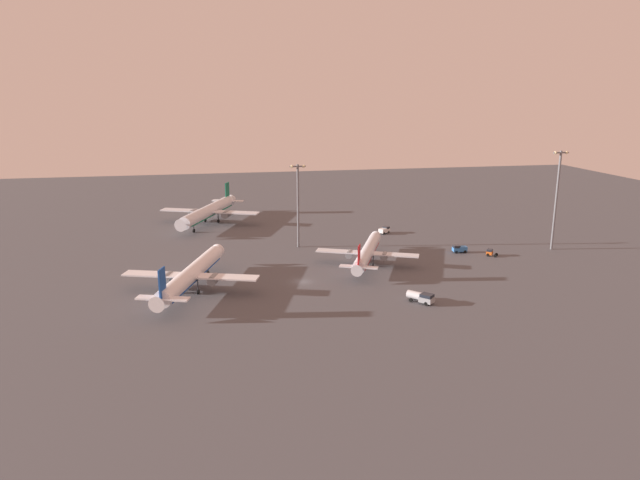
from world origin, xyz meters
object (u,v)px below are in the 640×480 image
at_px(airplane_taxiway_distant, 191,275).
at_px(airplane_mid_apron, 209,211).
at_px(airplane_far_stand, 367,252).
at_px(baggage_tractor, 459,249).
at_px(apron_light_central, 557,195).
at_px(maintenance_van, 384,230).
at_px(pushback_tug, 490,252).
at_px(apron_light_west, 298,200).
at_px(fuel_truck, 421,297).

bearing_deg(airplane_taxiway_distant, airplane_mid_apron, 104.56).
distance_m(airplane_far_stand, airplane_mid_apron, 73.78).
distance_m(baggage_tractor, apron_light_central, 33.00).
xyz_separation_m(airplane_mid_apron, maintenance_van, (57.80, -26.39, -3.41)).
relative_size(baggage_tractor, apron_light_central, 0.14).
bearing_deg(apron_light_central, pushback_tug, -171.39).
xyz_separation_m(pushback_tug, apron_light_west, (-53.19, 20.66, 13.48)).
distance_m(airplane_far_stand, apron_light_central, 60.93).
distance_m(apron_light_central, apron_light_west, 76.95).
distance_m(maintenance_van, apron_light_west, 35.93).
relative_size(baggage_tractor, apron_light_west, 0.17).
distance_m(pushback_tug, apron_light_central, 27.02).
xyz_separation_m(airplane_taxiway_distant, apron_light_west, (31.40, 35.36, 10.45)).
xyz_separation_m(airplane_taxiway_distant, apron_light_central, (106.33, 18.00, 12.66)).
bearing_deg(maintenance_van, apron_light_central, 18.72).
bearing_deg(pushback_tug, maintenance_van, 74.92).
height_order(airplane_mid_apron, apron_light_central, apron_light_central).
height_order(airplane_taxiway_distant, airplane_mid_apron, airplane_mid_apron).
distance_m(pushback_tug, apron_light_west, 58.63).
height_order(airplane_taxiway_distant, maintenance_van, airplane_taxiway_distant).
xyz_separation_m(airplane_taxiway_distant, pushback_tug, (84.59, 14.70, -3.03)).
bearing_deg(airplane_far_stand, airplane_taxiway_distant, -140.74).
xyz_separation_m(airplane_mid_apron, pushback_tug, (79.80, -58.84, -3.53)).
xyz_separation_m(airplane_far_stand, fuel_truck, (4.02, -31.18, -2.17)).
bearing_deg(pushback_tug, airplane_mid_apron, 94.39).
bearing_deg(fuel_truck, airplane_taxiway_distant, -60.88).
bearing_deg(pushback_tug, apron_light_west, 109.57).
xyz_separation_m(airplane_mid_apron, apron_light_central, (101.54, -55.55, 12.17)).
bearing_deg(pushback_tug, airplane_taxiway_distant, 140.65).
bearing_deg(baggage_tractor, apron_light_central, -89.06).
distance_m(airplane_far_stand, apron_light_west, 29.37).
distance_m(fuel_truck, maintenance_van, 66.26).
distance_m(airplane_mid_apron, maintenance_van, 63.63).
bearing_deg(apron_light_west, airplane_taxiway_distant, -131.61).
xyz_separation_m(pushback_tug, baggage_tractor, (-7.29, 5.09, 0.11)).
bearing_deg(maintenance_van, apron_light_west, -106.86).
distance_m(pushback_tug, baggage_tractor, 8.89).
xyz_separation_m(maintenance_van, apron_light_central, (43.74, -29.16, 15.58)).
bearing_deg(baggage_tractor, apron_light_west, 75.76).
xyz_separation_m(airplane_taxiway_distant, airplane_far_stand, (47.06, 13.09, -0.57)).
bearing_deg(apron_light_central, apron_light_west, 166.95).
bearing_deg(airplane_mid_apron, baggage_tractor, 166.09).
relative_size(fuel_truck, apron_light_west, 0.24).
relative_size(airplane_mid_apron, baggage_tractor, 10.55).
relative_size(fuel_truck, apron_light_central, 0.21).
relative_size(airplane_mid_apron, maintenance_van, 10.08).
bearing_deg(airplane_taxiway_distant, baggage_tractor, 32.65).
bearing_deg(airplane_taxiway_distant, fuel_truck, -1.22).
distance_m(airplane_far_stand, baggage_tractor, 31.06).
height_order(airplane_taxiway_distant, pushback_tug, airplane_taxiway_distant).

